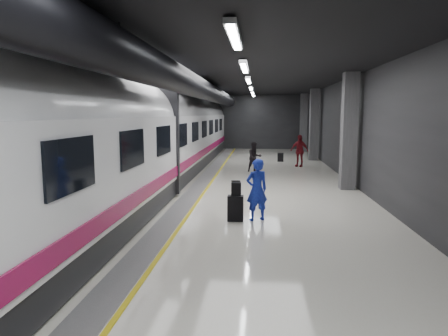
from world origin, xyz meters
name	(u,v)px	position (x,y,z in m)	size (l,w,h in m)	color
ground	(228,197)	(0.00, 0.00, 0.00)	(40.00, 40.00, 0.00)	silver
platform_hall	(222,97)	(-0.29, 0.96, 3.54)	(10.02, 40.02, 4.51)	black
train	(137,138)	(-3.25, 0.00, 2.07)	(3.05, 38.00, 4.05)	black
traveler_main	(257,190)	(1.04, -3.00, 0.86)	(0.63, 0.41, 1.72)	blue
suitcase_main	(235,208)	(0.46, -3.11, 0.35)	(0.43, 0.27, 0.71)	black
shoulder_bag	(236,189)	(0.48, -3.08, 0.89)	(0.27, 0.14, 0.36)	black
traveler_far_a	(255,157)	(0.87, 6.35, 0.76)	(0.74, 0.58, 1.52)	black
traveler_far_b	(299,151)	(3.34, 8.68, 0.89)	(1.04, 0.43, 1.78)	maroon
suitcase_far	(280,157)	(2.42, 10.95, 0.27)	(0.36, 0.23, 0.53)	black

